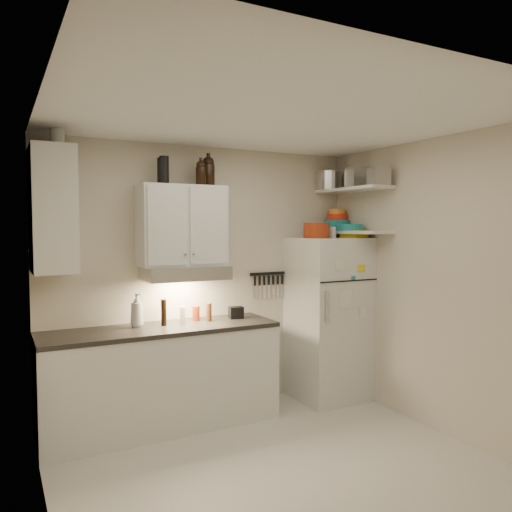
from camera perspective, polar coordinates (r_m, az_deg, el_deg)
name	(u,v)px	position (r m, az deg, el deg)	size (l,w,h in m)	color
floor	(282,472)	(4.05, 3.05, -23.45)	(3.20, 3.00, 0.02)	beige
ceiling	(284,115)	(3.70, 3.18, 15.75)	(3.20, 3.00, 0.02)	white
back_wall	(205,278)	(5.00, -5.81, -2.57)	(3.20, 0.02, 2.60)	beige
left_wall	(44,316)	(3.15, -23.06, -6.35)	(0.02, 3.00, 2.60)	beige
right_wall	(440,285)	(4.68, 20.33, -3.18)	(0.02, 3.00, 2.60)	beige
base_cabinet	(162,380)	(4.70, -10.70, -13.71)	(2.10, 0.60, 0.88)	white
countertop	(161,329)	(4.59, -10.76, -8.21)	(2.10, 0.62, 0.04)	#292523
upper_cabinet	(182,226)	(4.70, -8.45, 3.44)	(0.80, 0.33, 0.75)	white
side_cabinet	(52,210)	(4.32, -22.25, 4.89)	(0.33, 0.55, 1.00)	white
range_hood	(185,273)	(4.66, -8.14, -1.91)	(0.76, 0.46, 0.12)	silver
fridge	(328,318)	(5.36, 8.26, -7.04)	(0.70, 0.68, 1.70)	silver
shelf_hi	(353,190)	(5.30, 11.02, 7.47)	(0.30, 0.95, 0.03)	white
shelf_lo	(352,232)	(5.29, 10.96, 2.71)	(0.30, 0.95, 0.03)	white
knife_strip	(268,274)	(5.27, 1.37, -2.02)	(0.42, 0.02, 0.03)	black
dutch_oven	(317,230)	(5.10, 6.94, 2.92)	(0.27, 0.27, 0.16)	maroon
book_stack	(354,234)	(5.26, 11.15, 2.47)	(0.19, 0.23, 0.08)	yellow
spice_jar	(333,232)	(5.23, 8.78, 2.68)	(0.07, 0.07, 0.11)	silver
stock_pot	(329,181)	(5.56, 8.33, 8.50)	(0.28, 0.28, 0.20)	silver
tin_a	(358,178)	(5.34, 11.60, 8.74)	(0.21, 0.19, 0.21)	#AAAAAD
tin_b	(379,176)	(5.01, 13.87, 8.83)	(0.17, 0.17, 0.17)	#AAAAAD
bowl_teal	(337,225)	(5.53, 9.20, 3.49)	(0.28, 0.28, 0.11)	#178083
bowl_orange	(337,217)	(5.56, 9.24, 4.40)	(0.22, 0.22, 0.07)	red
bowl_yellow	(337,212)	(5.56, 9.24, 5.04)	(0.17, 0.17, 0.06)	orange
plates	(350,227)	(5.27, 10.67, 3.24)	(0.27, 0.27, 0.07)	#178083
growler_a	(201,173)	(4.71, -6.31, 9.46)	(0.10, 0.10, 0.23)	black
growler_b	(208,171)	(4.79, -5.47, 9.66)	(0.12, 0.12, 0.28)	black
thermos_a	(164,170)	(4.65, -10.46, 9.61)	(0.09, 0.09, 0.25)	black
thermos_b	(162,171)	(4.65, -10.72, 9.51)	(0.08, 0.08, 0.24)	black
side_jar	(57,138)	(4.39, -21.78, 12.41)	(0.11, 0.11, 0.15)	silver
soap_bottle	(137,308)	(4.60, -13.47, -5.85)	(0.13, 0.13, 0.33)	white
pepper_mill	(209,312)	(4.78, -5.41, -6.41)	(0.05, 0.05, 0.17)	#572C1A
oil_bottle	(164,311)	(4.73, -10.52, -6.19)	(0.04, 0.04, 0.23)	#4E5715
vinegar_bottle	(164,313)	(4.62, -10.49, -6.37)	(0.05, 0.05, 0.24)	black
clear_bottle	(183,315)	(4.71, -8.37, -6.68)	(0.05, 0.05, 0.16)	silver
red_jar	(196,313)	(4.82, -6.87, -6.52)	(0.07, 0.07, 0.14)	maroon
caddy	(236,313)	(4.91, -2.29, -6.47)	(0.13, 0.10, 0.11)	black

